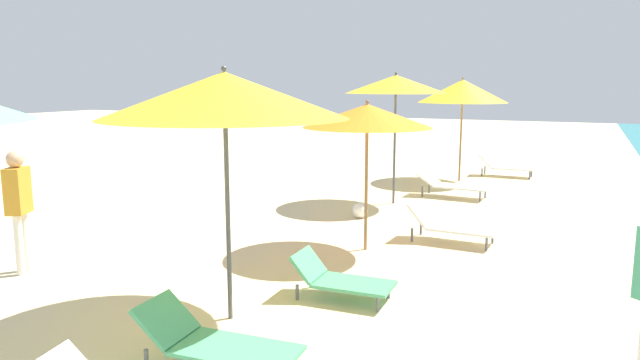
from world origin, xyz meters
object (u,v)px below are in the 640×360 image
(lounger_second_inland, at_px, (215,342))
(lounger_fourth_shoreside, at_px, (451,184))
(beach_ball, at_px, (360,210))
(umbrella_third, at_px, (367,116))
(lounger_farthest_shoreside, at_px, (505,166))
(umbrella_fourth, at_px, (396,84))
(person_walking_near, at_px, (18,200))
(umbrella_second, at_px, (225,95))
(lounger_second_shoreside, at_px, (340,279))
(umbrella_farthest, at_px, (463,91))
(lounger_third_shoreside, at_px, (450,225))

(lounger_second_inland, xyz_separation_m, lounger_fourth_shoreside, (0.15, 9.04, -0.03))
(beach_ball, bearing_deg, umbrella_third, -67.12)
(umbrella_third, distance_m, lounger_farthest_shoreside, 8.59)
(umbrella_fourth, relative_size, person_walking_near, 1.66)
(umbrella_second, bearing_deg, lounger_fourth_shoreside, 84.61)
(lounger_second_shoreside, distance_m, umbrella_fourth, 6.20)
(umbrella_second, xyz_separation_m, beach_ball, (-0.41, 5.12, -2.29))
(lounger_second_inland, bearing_deg, lounger_farthest_shoreside, 82.41)
(lounger_fourth_shoreside, relative_size, beach_ball, 5.50)
(lounger_second_shoreside, distance_m, umbrella_farthest, 9.43)
(lounger_third_shoreside, bearing_deg, umbrella_second, -107.52)
(umbrella_third, height_order, beach_ball, umbrella_third)
(lounger_farthest_shoreside, bearing_deg, beach_ball, -105.50)
(umbrella_second, bearing_deg, lounger_farthest_shoreside, 82.69)
(umbrella_second, xyz_separation_m, umbrella_fourth, (-0.24, 6.71, 0.10))
(umbrella_fourth, relative_size, beach_ball, 9.44)
(lounger_fourth_shoreside, bearing_deg, umbrella_third, -90.07)
(lounger_second_inland, height_order, lounger_third_shoreside, lounger_second_inland)
(lounger_second_inland, distance_m, umbrella_third, 4.63)
(lounger_second_inland, distance_m, lounger_fourth_shoreside, 9.04)
(umbrella_second, relative_size, lounger_farthest_shoreside, 1.85)
(umbrella_second, bearing_deg, umbrella_fourth, 92.04)
(umbrella_second, bearing_deg, lounger_second_inland, -62.50)
(umbrella_farthest, bearing_deg, lounger_second_shoreside, -87.46)
(lounger_second_shoreside, height_order, lounger_third_shoreside, lounger_third_shoreside)
(lounger_second_shoreside, height_order, person_walking_near, person_walking_near)
(lounger_third_shoreside, relative_size, beach_ball, 4.81)
(umbrella_second, relative_size, person_walking_near, 1.63)
(beach_ball, bearing_deg, lounger_farthest_shoreside, 73.55)
(umbrella_fourth, xyz_separation_m, lounger_farthest_shoreside, (1.71, 4.78, -2.24))
(umbrella_second, height_order, lounger_second_shoreside, umbrella_second)
(lounger_fourth_shoreside, bearing_deg, umbrella_farthest, 100.57)
(lounger_second_inland, distance_m, umbrella_fourth, 8.20)
(person_walking_near, bearing_deg, lounger_farthest_shoreside, -139.12)
(umbrella_fourth, relative_size, lounger_fourth_shoreside, 1.72)
(umbrella_farthest, height_order, lounger_farthest_shoreside, umbrella_farthest)
(umbrella_third, distance_m, person_walking_near, 5.00)
(umbrella_second, height_order, umbrella_fourth, umbrella_fourth)
(umbrella_second, distance_m, lounger_second_inland, 2.47)
(umbrella_farthest, distance_m, person_walking_near, 10.90)
(umbrella_second, height_order, lounger_second_inland, umbrella_second)
(umbrella_fourth, distance_m, lounger_farthest_shoreside, 5.55)
(umbrella_second, distance_m, beach_ball, 5.62)
(lounger_fourth_shoreside, relative_size, lounger_farthest_shoreside, 1.09)
(umbrella_farthest, bearing_deg, lounger_farthest_shoreside, 51.10)
(lounger_farthest_shoreside, bearing_deg, person_walking_near, -112.43)
(lounger_second_inland, distance_m, umbrella_farthest, 11.56)
(lounger_second_shoreside, xyz_separation_m, lounger_third_shoreside, (0.65, 3.06, 0.04))
(lounger_farthest_shoreside, bearing_deg, umbrella_second, -96.35)
(lounger_third_shoreside, bearing_deg, lounger_second_shoreside, -99.18)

